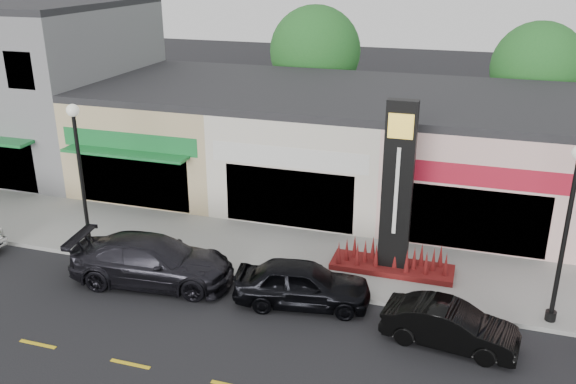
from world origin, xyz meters
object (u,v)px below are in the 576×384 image
car_dark_sedan (153,261)px  car_black_conv (450,326)px  pylon_sign (396,214)px  lamp_west_near (80,164)px  lamp_east_near (568,218)px  car_black_sedan (302,283)px

car_dark_sedan → car_black_conv: bearing=-100.8°
pylon_sign → car_dark_sedan: pylon_sign is taller
lamp_west_near → car_dark_sedan: (3.39, -1.30, -2.68)m
lamp_east_near → car_dark_sedan: bearing=-174.1°
pylon_sign → car_black_sedan: (-2.41, -2.82, -1.54)m
lamp_east_near → car_black_sedan: size_ratio=1.28×
car_dark_sedan → pylon_sign: bearing=-75.5°
car_dark_sedan → car_black_sedan: bearing=-95.0°
lamp_west_near → car_dark_sedan: 4.51m
lamp_west_near → car_black_sedan: size_ratio=1.28×
lamp_east_near → car_black_sedan: bearing=-171.4°
pylon_sign → car_black_sedan: pylon_sign is taller
pylon_sign → lamp_west_near: bearing=-171.2°
pylon_sign → car_black_conv: 4.56m
car_black_sedan → car_black_conv: (4.58, -0.83, -0.11)m
lamp_west_near → lamp_east_near: bearing=0.0°
lamp_west_near → pylon_sign: bearing=8.8°
car_black_conv → lamp_east_near: bearing=-48.0°
car_black_conv → car_black_sedan: bearing=87.1°
lamp_west_near → car_black_sedan: 9.08m
lamp_west_near → car_black_conv: (13.16, -1.96, -2.85)m
pylon_sign → car_black_conv: (2.16, -3.65, -1.65)m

